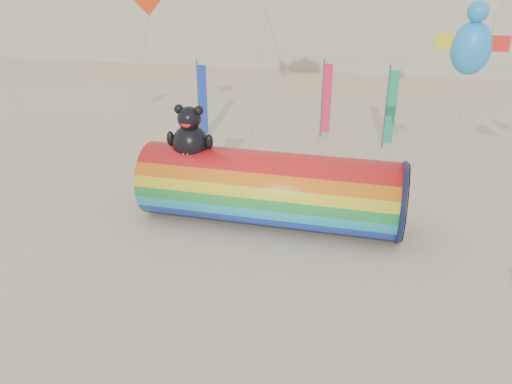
# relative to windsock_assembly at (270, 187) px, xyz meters

# --- Properties ---
(ground) EXTENTS (160.00, 160.00, 0.00)m
(ground) POSITION_rel_windsock_assembly_xyz_m (-0.62, -3.52, -1.75)
(ground) COLOR #CCB58C
(ground) RESTS_ON ground
(windsock_assembly) EXTENTS (11.44, 3.49, 5.28)m
(windsock_assembly) POSITION_rel_windsock_assembly_xyz_m (0.00, 0.00, 0.00)
(windsock_assembly) COLOR red
(windsock_assembly) RESTS_ON ground
(festival_banners) EXTENTS (12.46, 2.50, 5.20)m
(festival_banners) POSITION_rel_windsock_assembly_xyz_m (-0.35, 11.59, 0.89)
(festival_banners) COLOR #59595E
(festival_banners) RESTS_ON ground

